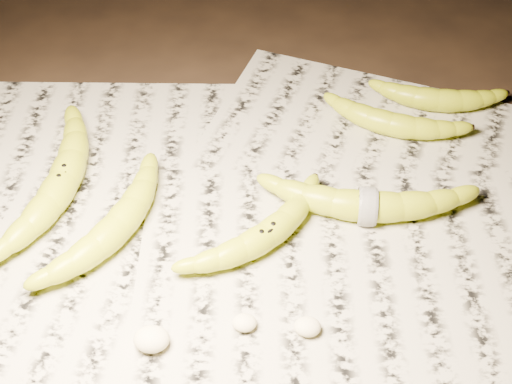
{
  "coord_description": "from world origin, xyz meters",
  "views": [
    {
      "loc": [
        0.01,
        -0.57,
        0.65
      ],
      "look_at": [
        -0.02,
        0.01,
        0.05
      ],
      "focal_mm": 50.0,
      "sensor_mm": 36.0,
      "label": 1
    }
  ],
  "objects_px": {
    "banana_center": "(266,234)",
    "banana_taped": "(367,204)",
    "banana_left_a": "(62,179)",
    "banana_upper_a": "(392,122)",
    "banana_left_b": "(117,225)",
    "banana_upper_b": "(438,98)"
  },
  "relations": [
    {
      "from": "banana_left_a",
      "to": "banana_taped",
      "type": "height_order",
      "value": "banana_left_a"
    },
    {
      "from": "banana_center",
      "to": "banana_upper_a",
      "type": "xyz_separation_m",
      "value": [
        0.16,
        0.21,
        -0.0
      ]
    },
    {
      "from": "banana_left_b",
      "to": "banana_taped",
      "type": "height_order",
      "value": "same"
    },
    {
      "from": "banana_upper_b",
      "to": "banana_taped",
      "type": "bearing_deg",
      "value": -112.69
    },
    {
      "from": "banana_left_a",
      "to": "banana_taped",
      "type": "bearing_deg",
      "value": -86.03
    },
    {
      "from": "banana_upper_a",
      "to": "banana_upper_b",
      "type": "height_order",
      "value": "same"
    },
    {
      "from": "banana_center",
      "to": "banana_taped",
      "type": "bearing_deg",
      "value": -20.87
    },
    {
      "from": "banana_left_b",
      "to": "banana_taped",
      "type": "relative_size",
      "value": 0.86
    },
    {
      "from": "banana_upper_a",
      "to": "banana_left_a",
      "type": "bearing_deg",
      "value": -144.84
    },
    {
      "from": "banana_left_b",
      "to": "banana_upper_a",
      "type": "height_order",
      "value": "banana_left_b"
    },
    {
      "from": "banana_left_a",
      "to": "banana_upper_a",
      "type": "xyz_separation_m",
      "value": [
        0.42,
        0.13,
        -0.0
      ]
    },
    {
      "from": "banana_taped",
      "to": "banana_upper_a",
      "type": "bearing_deg",
      "value": 77.01
    },
    {
      "from": "banana_left_b",
      "to": "banana_upper_a",
      "type": "distance_m",
      "value": 0.39
    },
    {
      "from": "banana_center",
      "to": "banana_upper_b",
      "type": "relative_size",
      "value": 1.17
    },
    {
      "from": "banana_upper_a",
      "to": "banana_upper_b",
      "type": "xyz_separation_m",
      "value": [
        0.07,
        0.05,
        -0.0
      ]
    },
    {
      "from": "banana_left_a",
      "to": "banana_center",
      "type": "distance_m",
      "value": 0.26
    },
    {
      "from": "banana_center",
      "to": "banana_taped",
      "type": "height_order",
      "value": "banana_taped"
    },
    {
      "from": "banana_left_b",
      "to": "banana_upper_a",
      "type": "bearing_deg",
      "value": -32.33
    },
    {
      "from": "banana_left_a",
      "to": "banana_center",
      "type": "bearing_deg",
      "value": -98.55
    },
    {
      "from": "banana_upper_a",
      "to": "banana_taped",
      "type": "bearing_deg",
      "value": -87.91
    },
    {
      "from": "banana_left_a",
      "to": "banana_center",
      "type": "relative_size",
      "value": 1.25
    },
    {
      "from": "banana_taped",
      "to": "banana_left_a",
      "type": "bearing_deg",
      "value": 178.7
    }
  ]
}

